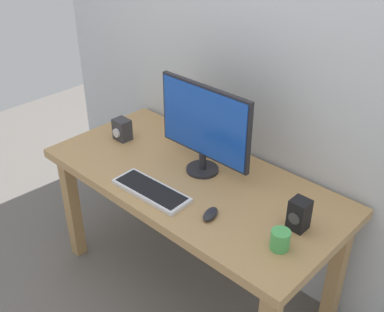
{
  "coord_description": "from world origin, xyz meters",
  "views": [
    {
      "loc": [
        1.36,
        -1.43,
        2.06
      ],
      "look_at": [
        -0.0,
        0.0,
        0.87
      ],
      "focal_mm": 43.99,
      "sensor_mm": 36.0,
      "label": 1
    }
  ],
  "objects_px": {
    "mouse": "(210,214)",
    "audio_controller": "(122,130)",
    "coffee_mug": "(280,240)",
    "speaker_right": "(299,214)",
    "monitor": "(204,125)",
    "keyboard_primary": "(151,191)",
    "desk": "(192,192)"
  },
  "relations": [
    {
      "from": "monitor",
      "to": "mouse",
      "type": "bearing_deg",
      "value": -42.82
    },
    {
      "from": "mouse",
      "to": "audio_controller",
      "type": "height_order",
      "value": "audio_controller"
    },
    {
      "from": "speaker_right",
      "to": "coffee_mug",
      "type": "height_order",
      "value": "speaker_right"
    },
    {
      "from": "speaker_right",
      "to": "coffee_mug",
      "type": "bearing_deg",
      "value": -83.97
    },
    {
      "from": "desk",
      "to": "coffee_mug",
      "type": "xyz_separation_m",
      "value": [
        0.62,
        -0.14,
        0.14
      ]
    },
    {
      "from": "monitor",
      "to": "mouse",
      "type": "xyz_separation_m",
      "value": [
        0.29,
        -0.26,
        -0.24
      ]
    },
    {
      "from": "audio_controller",
      "to": "coffee_mug",
      "type": "distance_m",
      "value": 1.19
    },
    {
      "from": "desk",
      "to": "speaker_right",
      "type": "distance_m",
      "value": 0.63
    },
    {
      "from": "monitor",
      "to": "coffee_mug",
      "type": "bearing_deg",
      "value": -19.66
    },
    {
      "from": "monitor",
      "to": "coffee_mug",
      "type": "distance_m",
      "value": 0.7
    },
    {
      "from": "monitor",
      "to": "speaker_right",
      "type": "relative_size",
      "value": 3.85
    },
    {
      "from": "audio_controller",
      "to": "monitor",
      "type": "bearing_deg",
      "value": 7.83
    },
    {
      "from": "monitor",
      "to": "keyboard_primary",
      "type": "bearing_deg",
      "value": -97.45
    },
    {
      "from": "keyboard_primary",
      "to": "speaker_right",
      "type": "bearing_deg",
      "value": 21.74
    },
    {
      "from": "keyboard_primary",
      "to": "coffee_mug",
      "type": "distance_m",
      "value": 0.67
    },
    {
      "from": "monitor",
      "to": "mouse",
      "type": "height_order",
      "value": "monitor"
    },
    {
      "from": "coffee_mug",
      "to": "monitor",
      "type": "bearing_deg",
      "value": 160.34
    },
    {
      "from": "monitor",
      "to": "mouse",
      "type": "distance_m",
      "value": 0.46
    },
    {
      "from": "mouse",
      "to": "speaker_right",
      "type": "height_order",
      "value": "speaker_right"
    },
    {
      "from": "keyboard_primary",
      "to": "mouse",
      "type": "relative_size",
      "value": 3.84
    },
    {
      "from": "mouse",
      "to": "coffee_mug",
      "type": "distance_m",
      "value": 0.34
    },
    {
      "from": "mouse",
      "to": "speaker_right",
      "type": "relative_size",
      "value": 0.74
    },
    {
      "from": "mouse",
      "to": "coffee_mug",
      "type": "relative_size",
      "value": 1.24
    },
    {
      "from": "desk",
      "to": "mouse",
      "type": "relative_size",
      "value": 14.72
    },
    {
      "from": "keyboard_primary",
      "to": "speaker_right",
      "type": "relative_size",
      "value": 2.86
    },
    {
      "from": "monitor",
      "to": "speaker_right",
      "type": "height_order",
      "value": "monitor"
    },
    {
      "from": "speaker_right",
      "to": "keyboard_primary",
      "type": "bearing_deg",
      "value": -158.26
    },
    {
      "from": "mouse",
      "to": "speaker_right",
      "type": "distance_m",
      "value": 0.38
    },
    {
      "from": "keyboard_primary",
      "to": "audio_controller",
      "type": "relative_size",
      "value": 3.34
    },
    {
      "from": "monitor",
      "to": "coffee_mug",
      "type": "xyz_separation_m",
      "value": [
        0.62,
        -0.22,
        -0.21
      ]
    },
    {
      "from": "speaker_right",
      "to": "audio_controller",
      "type": "distance_m",
      "value": 1.16
    },
    {
      "from": "desk",
      "to": "speaker_right",
      "type": "xyz_separation_m",
      "value": [
        0.6,
        0.02,
        0.17
      ]
    }
  ]
}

